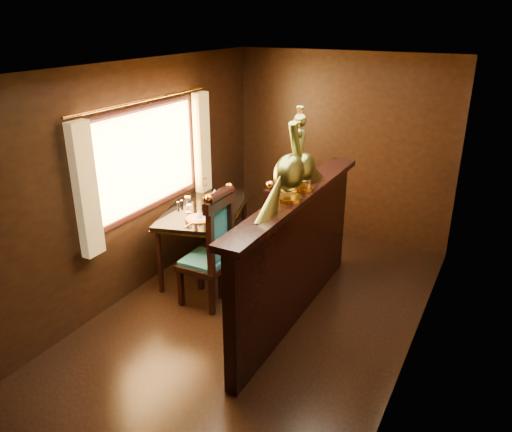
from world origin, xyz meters
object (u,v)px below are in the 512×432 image
Objects in this scene: peacock_left at (290,156)px; peacock_right at (304,155)px; dining_table at (204,213)px; chair_left at (214,246)px; chair_right at (271,235)px.

peacock_right is at bearing 90.00° from peacock_left.
dining_table is 1.16× the size of chair_left.
peacock_right reaches higher than chair_left.
chair_left is 0.61m from chair_right.
peacock_left is at bearing -42.88° from dining_table.
peacock_left is (1.38, -0.67, 1.03)m from dining_table.
chair_right is at bearing 160.25° from peacock_right.
chair_left is at bearing -137.65° from chair_right.
chair_right reaches higher than chair_left.
peacock_left reaches higher than chair_right.
chair_left is at bearing -162.30° from peacock_right.
dining_table is 2.24× the size of peacock_right.
peacock_left is at bearing -90.00° from peacock_right.
chair_right is 1.74× the size of peacock_left.
chair_right is (0.44, 0.41, 0.05)m from chair_left.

